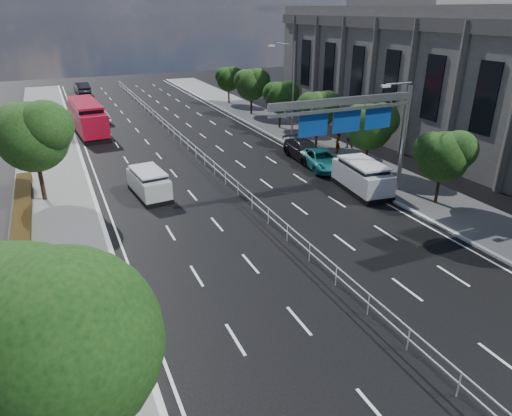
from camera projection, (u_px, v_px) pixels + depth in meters
ground at (356, 304)px, 19.69m from camera, size 160.00×160.00×0.00m
sidewalk_near at (73, 385)px, 15.36m from camera, size 5.00×140.00×0.14m
kerb_near at (147, 364)px, 16.29m from camera, size 0.25×140.00×0.15m
kerb_far at (504, 260)px, 23.02m from camera, size 0.25×140.00×0.15m
median_fence at (198, 154)px, 38.30m from camera, size 0.05×85.00×1.02m
hedge_near at (16, 309)px, 18.75m from camera, size 1.00×36.00×0.44m
toilet_sign at (76, 311)px, 14.41m from camera, size 1.62×0.18×4.34m
overhead_gantry at (358, 116)px, 28.37m from camera, size 10.24×0.38×7.45m
streetlight_far at (291, 83)px, 43.27m from camera, size 2.78×2.40×9.00m
civic_hall at (430, 70)px, 44.44m from camera, size 14.40×36.00×14.35m
near_tree_big at (14, 354)px, 9.25m from camera, size 5.72×5.33×7.71m
near_tree_back at (33, 133)px, 28.41m from camera, size 4.84×4.51×6.69m
far_tree_c at (444, 154)px, 28.35m from camera, size 3.52×3.28×4.94m
far_tree_d at (370, 124)px, 34.52m from camera, size 3.85×3.59×5.34m
far_tree_e at (319, 108)px, 40.85m from camera, size 3.63×3.38×5.13m
far_tree_f at (281, 95)px, 47.15m from camera, size 3.52×3.28×5.02m
far_tree_g at (252, 83)px, 53.31m from camera, size 3.96×3.69×5.45m
far_tree_h at (229, 78)px, 59.72m from camera, size 3.41×3.18×4.91m
white_minivan at (149, 183)px, 30.71m from camera, size 2.28×4.46×1.87m
red_bus at (87, 116)px, 46.43m from camera, size 3.23×10.78×3.18m
near_car_silver at (100, 115)px, 51.09m from camera, size 2.34×4.62×1.51m
near_car_dark at (82, 88)px, 68.22m from camera, size 2.22×5.30×1.70m
silver_minivan at (362, 177)px, 31.53m from camera, size 2.69×5.30×2.12m
parked_car_teal at (321, 159)px, 36.25m from camera, size 3.03×5.41×1.43m
parked_car_dark at (305, 150)px, 38.37m from camera, size 2.38×5.43×1.55m
pedestrian_a at (338, 143)px, 39.50m from camera, size 0.74×0.74×1.74m
pedestrian_b at (348, 138)px, 41.08m from camera, size 1.11×1.04×1.83m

